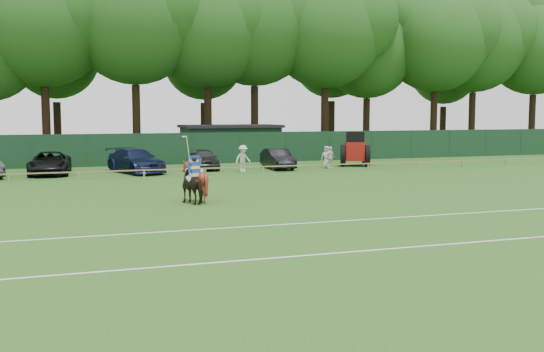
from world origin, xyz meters
name	(u,v)px	position (x,y,z in m)	size (l,w,h in m)	color
ground	(285,220)	(0.00, 0.00, 0.00)	(160.00, 160.00, 0.00)	#1E4C14
horse_dark	(195,186)	(-2.37, 5.54, 0.78)	(0.84, 1.85, 1.56)	black
horse_chestnut	(195,181)	(-2.23, 6.16, 0.93)	(1.50, 1.69, 1.86)	maroon
suv_black	(50,163)	(-8.68, 21.66, 0.76)	(2.51, 5.45, 1.51)	black
sedan_navy	(136,161)	(-3.13, 21.13, 0.82)	(2.31, 5.68, 1.65)	#131C3C
hatch_grey	(203,159)	(1.79, 22.07, 0.76)	(1.79, 4.46, 1.52)	#2B2B2D
estate_black	(278,159)	(7.07, 20.81, 0.73)	(1.55, 4.45, 1.47)	black
spectator_left	(243,159)	(3.99, 19.36, 0.93)	(1.20, 0.69, 1.86)	beige
spectator_mid	(330,158)	(10.74, 19.68, 0.82)	(0.96, 0.40, 1.63)	silver
spectator_right	(326,157)	(10.71, 20.26, 0.82)	(0.80, 0.52, 1.63)	beige
rider_dark	(194,171)	(-2.37, 5.53, 1.49)	(0.91, 0.55, 1.41)	silver
rider_chestnut	(194,164)	(-2.23, 6.15, 1.74)	(0.91, 0.77, 2.05)	silver
pitch_lines	(321,236)	(0.00, -3.50, 0.01)	(60.00, 5.10, 0.01)	silver
pitch_rail	(190,169)	(0.00, 18.00, 0.45)	(62.10, 0.10, 0.50)	#997F5B
perimeter_fence	(167,149)	(0.00, 27.00, 1.25)	(92.08, 0.08, 2.50)	#14351E
utility_shed	(230,142)	(6.00, 30.00, 1.54)	(8.40, 4.40, 3.04)	#14331E
tree_row	(174,157)	(2.00, 35.00, 0.00)	(96.00, 12.00, 21.00)	#26561C
tractor	(355,150)	(13.57, 21.34, 1.25)	(3.17, 3.71, 2.64)	maroon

